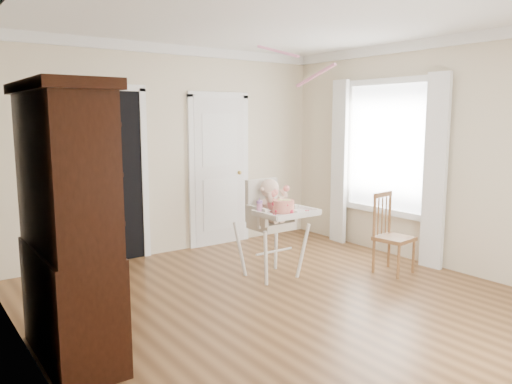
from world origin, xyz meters
TOP-DOWN VIEW (x-y plane):
  - floor at (0.00, 0.00)m, footprint 5.00×5.00m
  - ceiling at (0.00, 0.00)m, footprint 5.00×5.00m
  - wall_back at (0.00, 2.50)m, footprint 4.50×0.00m
  - wall_left at (-2.25, 0.00)m, footprint 0.00×5.00m
  - wall_right at (2.25, 0.00)m, footprint 0.00×5.00m
  - crown_molding at (0.00, 0.00)m, footprint 4.50×5.00m
  - doorway at (-0.90, 2.48)m, footprint 1.06×0.05m
  - closet_door at (0.70, 2.48)m, footprint 0.96×0.09m
  - window_right at (2.18, 0.80)m, footprint 0.13×1.84m
  - high_chair at (0.38, 0.85)m, footprint 0.65×0.80m
  - baby at (0.38, 0.88)m, footprint 0.33×0.25m
  - cake at (0.34, 0.61)m, footprint 0.30×0.30m
  - sippy_cup at (0.14, 0.77)m, footprint 0.07×0.07m
  - china_cabinet at (-1.99, 0.21)m, footprint 0.54×1.20m
  - dining_chair at (1.61, 0.17)m, footprint 0.42×0.42m
  - streamer at (-0.29, -0.08)m, footprint 0.07×0.49m

SIDE VIEW (x-z plane):
  - floor at x=0.00m, z-range 0.00..0.00m
  - dining_chair at x=1.61m, z-range -0.03..0.89m
  - high_chair at x=0.38m, z-range 0.13..1.25m
  - sippy_cup at x=0.14m, z-range 0.77..0.93m
  - cake at x=0.34m, z-range 0.78..0.92m
  - baby at x=0.38m, z-range 0.61..1.10m
  - china_cabinet at x=-1.99m, z-range 0.00..2.03m
  - closet_door at x=0.70m, z-range -0.04..2.09m
  - doorway at x=-0.90m, z-range 0.00..2.22m
  - window_right at x=2.18m, z-range 0.14..2.44m
  - wall_back at x=0.00m, z-range -0.90..3.60m
  - wall_left at x=-2.25m, z-range -1.15..3.85m
  - wall_right at x=2.25m, z-range -1.15..3.85m
  - streamer at x=-0.29m, z-range 2.26..2.41m
  - crown_molding at x=0.00m, z-range 2.58..2.70m
  - ceiling at x=0.00m, z-range 2.70..2.70m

